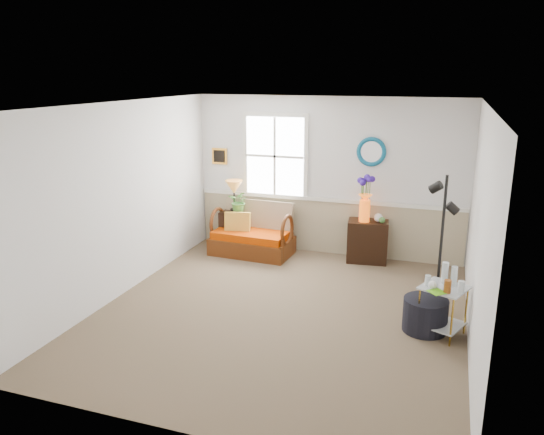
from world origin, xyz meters
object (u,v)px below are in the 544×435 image
(cabinet, at_px, (367,241))
(side_table, at_px, (442,311))
(ottoman, at_px, (425,315))
(loveseat, at_px, (252,229))
(floor_lamp, at_px, (441,248))
(lamp_stand, at_px, (233,230))

(cabinet, height_order, side_table, cabinet)
(ottoman, bearing_deg, loveseat, 146.62)
(side_table, xyz_separation_m, floor_lamp, (-0.08, 0.51, 0.60))
(cabinet, height_order, floor_lamp, floor_lamp)
(lamp_stand, bearing_deg, ottoman, -32.40)
(lamp_stand, relative_size, side_table, 1.10)
(cabinet, bearing_deg, loveseat, -179.31)
(lamp_stand, height_order, floor_lamp, floor_lamp)
(loveseat, relative_size, side_table, 2.22)
(loveseat, distance_m, ottoman, 3.50)
(loveseat, xyz_separation_m, cabinet, (1.89, 0.26, -0.09))
(cabinet, relative_size, ottoman, 1.30)
(side_table, distance_m, ottoman, 0.21)
(loveseat, distance_m, cabinet, 1.91)
(loveseat, distance_m, floor_lamp, 3.38)
(lamp_stand, distance_m, ottoman, 3.96)
(cabinet, distance_m, ottoman, 2.41)
(floor_lamp, bearing_deg, loveseat, 175.19)
(lamp_stand, relative_size, cabinet, 0.96)
(cabinet, xyz_separation_m, floor_lamp, (1.13, -1.71, 0.56))
(ottoman, bearing_deg, side_table, -12.36)
(lamp_stand, xyz_separation_m, floor_lamp, (3.45, -1.66, 0.57))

